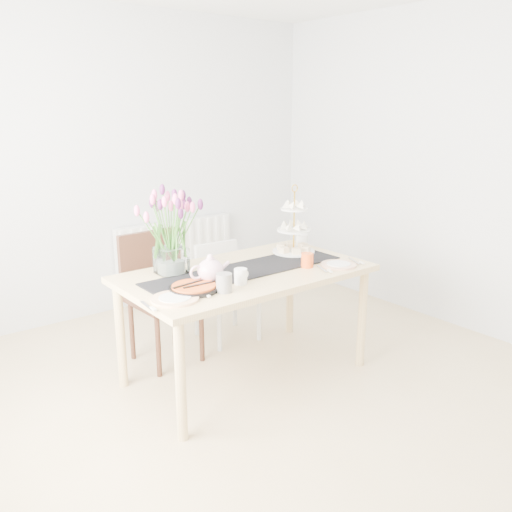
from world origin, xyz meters
TOP-DOWN VIEW (x-y plane):
  - room_shell at (0.00, 0.00)m, footprint 4.50×4.50m
  - radiator at (0.50, 2.19)m, footprint 1.20×0.08m
  - dining_table at (0.07, 0.51)m, footprint 1.60×0.90m
  - chair_brown at (-0.25, 1.14)m, footprint 0.48×0.48m
  - chair_white at (0.34, 1.17)m, footprint 0.42×0.42m
  - table_runner at (0.07, 0.51)m, footprint 1.40×0.35m
  - tulip_vase at (-0.34, 0.75)m, footprint 0.63×0.63m
  - cake_stand at (0.60, 0.64)m, footprint 0.31×0.31m
  - teapot at (-0.25, 0.44)m, footprint 0.28×0.24m
  - cream_jug at (0.80, 0.77)m, footprint 0.10×0.10m
  - tart_tin at (-0.41, 0.38)m, footprint 0.29×0.29m
  - mug_grey at (-0.28, 0.25)m, footprint 0.13×0.13m
  - mug_white at (-0.12, 0.31)m, footprint 0.10×0.10m
  - mug_orange at (0.44, 0.32)m, footprint 0.11×0.11m
  - plate_left at (-0.58, 0.31)m, footprint 0.29×0.29m
  - plate_right at (0.63, 0.21)m, footprint 0.31×0.31m

SIDE VIEW (x-z plane):
  - chair_white at x=0.34m, z-range 0.05..0.80m
  - radiator at x=0.50m, z-range 0.15..0.75m
  - chair_brown at x=-0.25m, z-range 0.08..1.00m
  - dining_table at x=0.07m, z-range 0.30..1.05m
  - table_runner at x=0.07m, z-range 0.75..0.76m
  - plate_right at x=0.63m, z-range 0.75..0.76m
  - plate_left at x=-0.58m, z-range 0.75..0.76m
  - tart_tin at x=-0.41m, z-range 0.75..0.78m
  - cream_jug at x=0.80m, z-range 0.75..0.84m
  - mug_white at x=-0.12m, z-range 0.75..0.84m
  - mug_orange at x=0.44m, z-range 0.75..0.85m
  - mug_grey at x=-0.28m, z-range 0.75..0.86m
  - teapot at x=-0.25m, z-range 0.75..0.91m
  - cake_stand at x=0.60m, z-range 0.65..1.11m
  - tulip_vase at x=-0.34m, z-range 0.83..1.37m
  - room_shell at x=0.00m, z-range -0.95..3.55m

